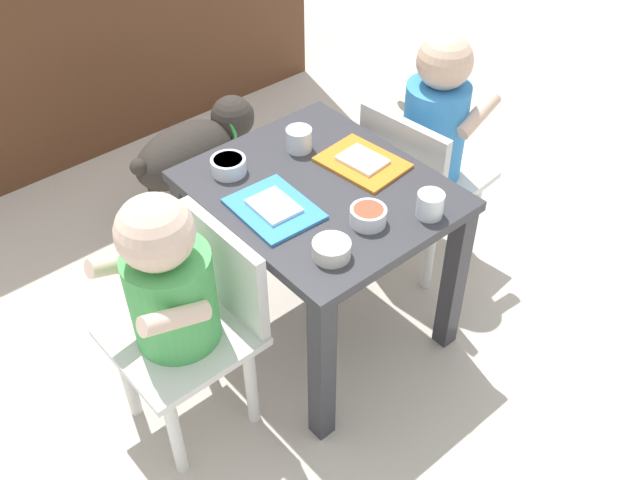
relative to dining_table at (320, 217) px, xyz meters
name	(u,v)px	position (x,y,z in m)	size (l,w,h in m)	color
ground_plane	(320,324)	(0.00, 0.00, -0.37)	(7.00, 7.00, 0.00)	beige
dining_table	(320,217)	(0.00, 0.00, 0.00)	(0.48, 0.56, 0.46)	#333338
seated_child_left	(175,289)	(-0.40, -0.02, 0.04)	(0.28, 0.28, 0.65)	silver
seated_child_right	(432,131)	(0.40, 0.02, 0.05)	(0.30, 0.30, 0.69)	silver
dog	(194,150)	(0.03, 0.62, -0.15)	(0.45, 0.21, 0.34)	#332D28
food_tray_left	(275,209)	(-0.13, 0.00, 0.10)	(0.16, 0.20, 0.02)	#388CD8
food_tray_right	(363,162)	(0.13, 0.00, 0.10)	(0.16, 0.21, 0.02)	orange
water_cup_left	(430,206)	(0.11, -0.23, 0.11)	(0.06, 0.06, 0.06)	white
water_cup_right	(299,141)	(0.06, 0.14, 0.11)	(0.06, 0.06, 0.06)	white
cereal_bowl_left_side	(332,249)	(-0.13, -0.19, 0.11)	(0.08, 0.08, 0.04)	silver
veggie_bowl_near	(368,215)	(-0.01, -0.16, 0.11)	(0.08, 0.08, 0.04)	white
cereal_bowl_right_side	(229,165)	(-0.12, 0.18, 0.11)	(0.08, 0.08, 0.04)	white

